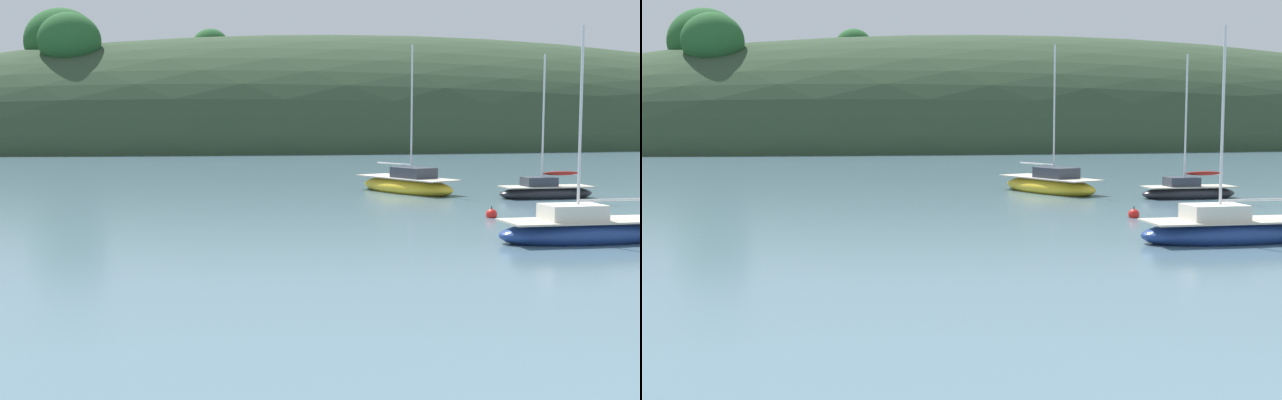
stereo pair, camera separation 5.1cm
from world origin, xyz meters
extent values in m
ellipsoid|color=#2D422B|center=(25.00, 94.87, 0.00)|extent=(150.00, 36.00, 27.66)
ellipsoid|color=#235628|center=(-12.21, 88.91, 12.04)|extent=(6.72, 6.11, 6.11)
ellipsoid|color=#235628|center=(3.83, 97.99, 12.52)|extent=(4.54, 4.13, 4.13)
ellipsoid|color=#235628|center=(-13.43, 94.84, 12.40)|extent=(8.44, 7.67, 7.67)
ellipsoid|color=#232328|center=(13.57, 30.26, 0.21)|extent=(4.82, 1.73, 0.77)
cube|color=beige|center=(13.57, 30.26, 0.56)|extent=(4.44, 1.59, 0.06)
cube|color=#333842|center=(13.19, 30.27, 0.79)|extent=(1.55, 1.09, 0.47)
cylinder|color=silver|center=(13.33, 30.26, 3.74)|extent=(0.09, 0.09, 6.37)
cylinder|color=silver|center=(14.34, 30.24, 1.14)|extent=(2.01, 0.11, 0.07)
ellipsoid|color=maroon|center=(14.34, 30.24, 1.19)|extent=(1.93, 0.24, 0.20)
ellipsoid|color=gold|center=(7.93, 34.62, 0.29)|extent=(4.53, 6.93, 1.05)
cube|color=beige|center=(7.93, 34.62, 0.76)|extent=(4.17, 6.38, 0.06)
cube|color=#333842|center=(8.13, 34.13, 1.05)|extent=(2.13, 2.49, 0.57)
cylinder|color=silver|center=(8.05, 34.32, 4.18)|extent=(0.09, 0.09, 6.83)
cylinder|color=silver|center=(7.54, 35.60, 1.45)|extent=(1.10, 2.59, 0.07)
ellipsoid|color=navy|center=(7.93, 16.87, 0.26)|extent=(5.88, 2.15, 0.93)
cube|color=beige|center=(7.93, 16.87, 0.68)|extent=(5.41, 1.98, 0.06)
cube|color=silver|center=(7.47, 16.89, 0.94)|extent=(1.90, 1.34, 0.53)
cylinder|color=silver|center=(7.64, 16.88, 3.72)|extent=(0.09, 0.09, 6.08)
cylinder|color=silver|center=(8.87, 16.85, 1.32)|extent=(2.45, 0.14, 0.07)
sphere|color=red|center=(7.69, 23.48, 0.12)|extent=(0.44, 0.44, 0.44)
cylinder|color=black|center=(7.69, 23.48, 0.39)|extent=(0.04, 0.04, 0.10)
camera|label=1|loc=(-6.12, -7.13, 3.98)|focal=47.43mm
camera|label=2|loc=(-6.07, -7.15, 3.98)|focal=47.43mm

